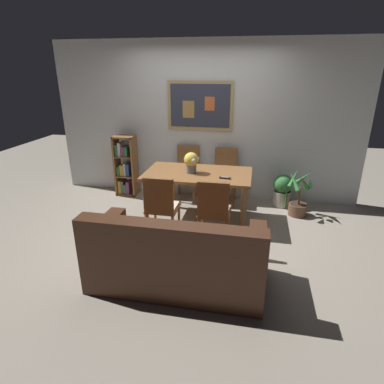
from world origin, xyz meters
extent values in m
plane|color=gray|center=(0.00, 0.00, 0.00)|extent=(12.00, 12.00, 0.00)
cube|color=silver|center=(0.00, 1.54, 1.30)|extent=(5.20, 0.10, 2.60)
cube|color=tan|center=(-0.06, 1.47, 1.57)|extent=(1.09, 0.02, 0.79)
cube|color=#33384C|center=(-0.06, 1.46, 1.57)|extent=(0.99, 0.01, 0.69)
cube|color=tan|center=(-0.25, 1.45, 1.51)|extent=(0.20, 0.00, 0.28)
cube|color=#D86633|center=(0.10, 1.45, 1.61)|extent=(0.16, 0.00, 0.22)
cube|color=brown|center=(0.08, 0.52, 0.71)|extent=(1.55, 0.90, 0.04)
cylinder|color=brown|center=(-0.61, 0.15, 0.34)|extent=(0.07, 0.07, 0.69)
cylinder|color=brown|center=(0.77, 0.15, 0.34)|extent=(0.07, 0.07, 0.69)
cylinder|color=brown|center=(-0.61, 0.89, 0.34)|extent=(0.07, 0.07, 0.69)
cylinder|color=brown|center=(0.77, 0.89, 0.34)|extent=(0.07, 0.07, 0.69)
cube|color=brown|center=(-0.25, -0.18, 0.44)|extent=(0.40, 0.40, 0.03)
cube|color=beige|center=(-0.25, -0.18, 0.47)|extent=(0.36, 0.36, 0.03)
cylinder|color=brown|center=(-0.42, -0.35, 0.21)|extent=(0.04, 0.04, 0.42)
cylinder|color=brown|center=(-0.08, -0.35, 0.21)|extent=(0.04, 0.04, 0.42)
cylinder|color=brown|center=(-0.42, -0.01, 0.21)|extent=(0.04, 0.04, 0.42)
cylinder|color=brown|center=(-0.08, -0.01, 0.21)|extent=(0.04, 0.04, 0.42)
cube|color=brown|center=(-0.25, -0.36, 0.68)|extent=(0.38, 0.04, 0.46)
cube|color=brown|center=(-0.25, -0.36, 0.88)|extent=(0.38, 0.05, 0.06)
cube|color=brown|center=(0.41, 1.20, 0.44)|extent=(0.40, 0.40, 0.03)
cube|color=beige|center=(0.41, 1.20, 0.47)|extent=(0.36, 0.36, 0.03)
cylinder|color=brown|center=(0.58, 1.37, 0.21)|extent=(0.04, 0.04, 0.42)
cylinder|color=brown|center=(0.24, 1.37, 0.21)|extent=(0.04, 0.04, 0.42)
cylinder|color=brown|center=(0.58, 1.03, 0.21)|extent=(0.04, 0.04, 0.42)
cylinder|color=brown|center=(0.24, 1.03, 0.21)|extent=(0.04, 0.04, 0.42)
cube|color=brown|center=(0.41, 1.38, 0.68)|extent=(0.38, 0.04, 0.46)
cube|color=brown|center=(0.41, 1.38, 0.88)|extent=(0.38, 0.05, 0.06)
cube|color=brown|center=(-0.26, 1.25, 0.44)|extent=(0.40, 0.40, 0.03)
cube|color=beige|center=(-0.26, 1.25, 0.47)|extent=(0.36, 0.36, 0.03)
cylinder|color=brown|center=(-0.09, 1.42, 0.21)|extent=(0.04, 0.04, 0.42)
cylinder|color=brown|center=(-0.43, 1.42, 0.21)|extent=(0.04, 0.04, 0.42)
cylinder|color=brown|center=(-0.09, 1.08, 0.21)|extent=(0.04, 0.04, 0.42)
cylinder|color=brown|center=(-0.43, 1.08, 0.21)|extent=(0.04, 0.04, 0.42)
cube|color=brown|center=(-0.26, 1.43, 0.68)|extent=(0.38, 0.04, 0.46)
cube|color=brown|center=(-0.26, 1.43, 0.88)|extent=(0.38, 0.05, 0.06)
cube|color=brown|center=(0.43, -0.19, 0.44)|extent=(0.40, 0.40, 0.03)
cube|color=beige|center=(0.43, -0.19, 0.47)|extent=(0.36, 0.36, 0.03)
cylinder|color=brown|center=(0.26, -0.36, 0.21)|extent=(0.04, 0.04, 0.42)
cylinder|color=brown|center=(0.60, -0.36, 0.21)|extent=(0.04, 0.04, 0.42)
cylinder|color=brown|center=(0.26, -0.02, 0.21)|extent=(0.04, 0.04, 0.42)
cylinder|color=brown|center=(0.60, -0.02, 0.21)|extent=(0.04, 0.04, 0.42)
cube|color=brown|center=(0.43, -0.37, 0.68)|extent=(0.38, 0.04, 0.46)
cube|color=brown|center=(0.43, -0.37, 0.88)|extent=(0.38, 0.05, 0.06)
cube|color=#472819|center=(0.15, -1.06, 0.20)|extent=(1.80, 0.84, 0.40)
cube|color=#472819|center=(0.15, -1.38, 0.62)|extent=(1.80, 0.20, 0.44)
cube|color=#472819|center=(-0.66, -1.06, 0.51)|extent=(0.18, 0.80, 0.22)
cube|color=#472819|center=(0.96, -1.06, 0.51)|extent=(0.18, 0.80, 0.22)
cube|color=#B78C33|center=(-0.30, -1.24, 0.56)|extent=(0.32, 0.16, 0.33)
cube|color=maroon|center=(0.15, -1.24, 0.56)|extent=(0.32, 0.16, 0.33)
cube|color=brown|center=(-1.51, 1.26, 0.53)|extent=(0.03, 0.28, 1.07)
cube|color=brown|center=(-1.18, 1.26, 0.53)|extent=(0.03, 0.28, 1.07)
cube|color=brown|center=(-1.35, 1.26, 0.01)|extent=(0.36, 0.28, 0.03)
cube|color=brown|center=(-1.35, 1.26, 1.05)|extent=(0.36, 0.28, 0.03)
cube|color=brown|center=(-1.35, 1.26, 0.36)|extent=(0.30, 0.28, 0.02)
cube|color=brown|center=(-1.35, 1.26, 0.71)|extent=(0.30, 0.28, 0.02)
cube|color=gold|center=(-1.46, 1.26, 0.15)|extent=(0.05, 0.22, 0.24)
cube|color=#595960|center=(-1.41, 1.26, 0.15)|extent=(0.04, 0.22, 0.23)
cube|color=#337247|center=(-1.36, 1.26, 0.12)|extent=(0.04, 0.22, 0.17)
cube|color=#7F3F72|center=(-1.31, 1.26, 0.14)|extent=(0.05, 0.22, 0.23)
cube|color=#337247|center=(-1.46, 1.26, 0.45)|extent=(0.05, 0.22, 0.16)
cube|color=gold|center=(-1.40, 1.26, 0.47)|extent=(0.06, 0.22, 0.20)
cube|color=beige|center=(-1.34, 1.26, 0.48)|extent=(0.04, 0.22, 0.23)
cube|color=#2D4C8C|center=(-1.29, 1.26, 0.48)|extent=(0.06, 0.22, 0.22)
cube|color=#337247|center=(-1.47, 1.26, 0.82)|extent=(0.04, 0.22, 0.20)
cube|color=beige|center=(-1.42, 1.26, 0.84)|extent=(0.05, 0.22, 0.23)
cube|color=#7F3F72|center=(-1.36, 1.26, 0.80)|extent=(0.05, 0.22, 0.16)
cube|color=#337247|center=(-1.30, 1.26, 0.80)|extent=(0.05, 0.22, 0.17)
cylinder|color=#B2ADA3|center=(1.36, 1.25, 0.13)|extent=(0.28, 0.28, 0.26)
cylinder|color=#332319|center=(1.36, 1.25, 0.25)|extent=(0.25, 0.25, 0.02)
sphere|color=#387F3D|center=(1.36, 1.25, 0.38)|extent=(0.31, 0.31, 0.31)
cylinder|color=#387F3D|center=(1.42, 1.11, 0.17)|extent=(0.03, 0.03, 0.25)
cylinder|color=#387F3D|center=(1.49, 1.34, 0.15)|extent=(0.03, 0.03, 0.30)
cylinder|color=brown|center=(1.59, 0.93, 0.09)|extent=(0.28, 0.28, 0.18)
cylinder|color=#332319|center=(1.59, 0.93, 0.17)|extent=(0.25, 0.25, 0.02)
cylinder|color=brown|center=(1.59, 0.93, 0.32)|extent=(0.04, 0.04, 0.28)
cone|color=#387F3D|center=(1.72, 0.90, 0.55)|extent=(0.13, 0.28, 0.24)
cone|color=#387F3D|center=(1.63, 1.05, 0.57)|extent=(0.28, 0.16, 0.27)
cone|color=#387F3D|center=(1.49, 0.99, 0.57)|extent=(0.21, 0.27, 0.28)
cone|color=#387F3D|center=(1.49, 0.85, 0.58)|extent=(0.22, 0.27, 0.28)
cone|color=#387F3D|center=(1.63, 0.85, 0.56)|extent=(0.22, 0.16, 0.25)
cylinder|color=slate|center=(-0.02, 0.50, 0.79)|extent=(0.15, 0.15, 0.12)
sphere|color=#EACC4C|center=(-0.02, 0.50, 0.92)|extent=(0.21, 0.21, 0.21)
sphere|color=silver|center=(-0.06, 0.58, 0.95)|extent=(0.05, 0.05, 0.05)
sphere|color=silver|center=(0.03, 0.43, 0.93)|extent=(0.08, 0.08, 0.08)
sphere|color=silver|center=(0.06, 0.53, 0.93)|extent=(0.07, 0.07, 0.07)
cube|color=black|center=(0.50, 0.33, 0.74)|extent=(0.16, 0.06, 0.02)
cube|color=gray|center=(0.50, 0.33, 0.75)|extent=(0.10, 0.04, 0.00)
camera|label=1|loc=(0.87, -3.89, 2.16)|focal=30.09mm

